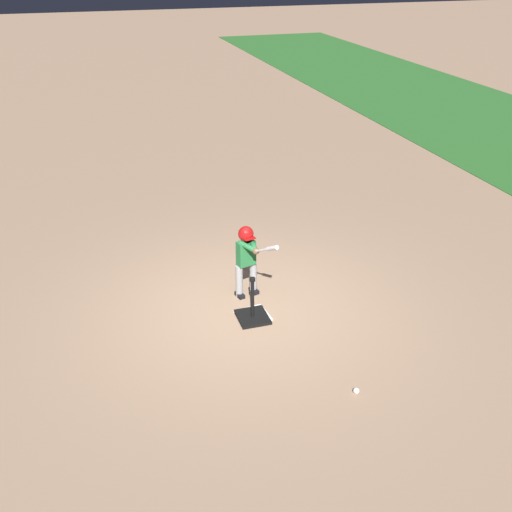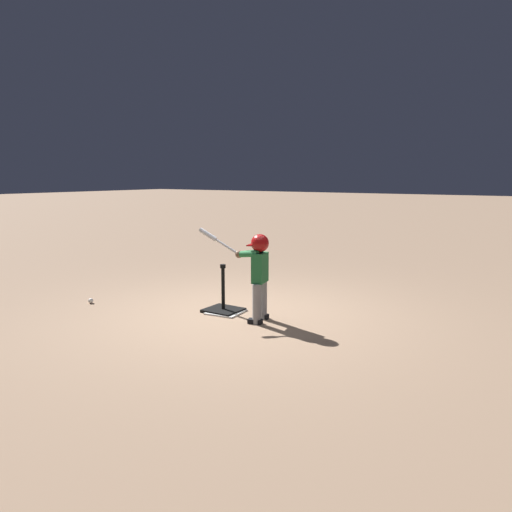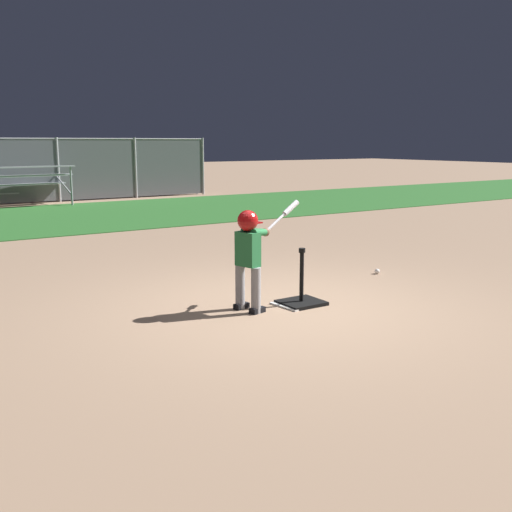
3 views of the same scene
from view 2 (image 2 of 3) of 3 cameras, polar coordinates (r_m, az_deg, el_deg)
The scene contains 5 objects.
ground_plane at distance 6.80m, azimuth -1.94°, elevation -6.67°, with size 90.00×90.00×0.00m, color #93755B.
home_plate at distance 6.88m, azimuth -3.46°, elevation -6.39°, with size 0.44×0.44×0.02m, color white.
batting_tee at distance 6.91m, azimuth -3.76°, elevation -5.73°, with size 0.48×0.43×0.66m.
batter_child at distance 6.32m, azimuth 0.15°, elevation -1.18°, with size 0.95×0.41×1.18m.
baseball at distance 7.74m, azimuth -18.36°, elevation -4.88°, with size 0.07×0.07×0.07m, color white.
Camera 2 is at (-3.78, 5.33, 1.86)m, focal length 35.00 mm.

